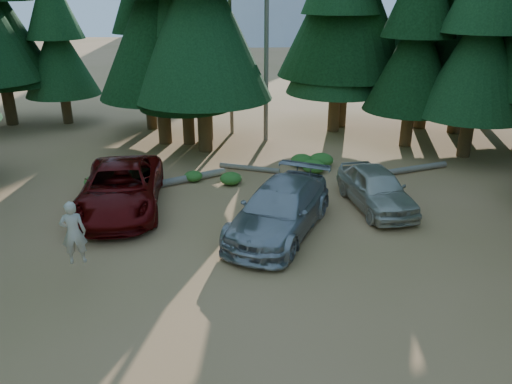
# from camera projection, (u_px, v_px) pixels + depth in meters

# --- Properties ---
(ground) EXTENTS (160.00, 160.00, 0.00)m
(ground) POSITION_uv_depth(u_px,v_px,m) (244.00, 275.00, 15.04)
(ground) COLOR olive
(ground) RESTS_ON ground
(forest_belt_north) EXTENTS (36.00, 7.00, 22.00)m
(forest_belt_north) POSITION_uv_depth(u_px,v_px,m) (252.00, 138.00, 28.93)
(forest_belt_north) COLOR black
(forest_belt_north) RESTS_ON ground
(snag_front) EXTENTS (0.24, 0.24, 12.00)m
(snag_front) POSITION_uv_depth(u_px,v_px,m) (267.00, 30.00, 26.19)
(snag_front) COLOR #6B6156
(snag_front) RESTS_ON ground
(snag_back) EXTENTS (0.20, 0.20, 10.00)m
(snag_back) POSITION_uv_depth(u_px,v_px,m) (230.00, 47.00, 27.97)
(snag_back) COLOR #6B6156
(snag_back) RESTS_ON ground
(red_pickup) EXTENTS (3.75, 6.70, 1.77)m
(red_pickup) POSITION_uv_depth(u_px,v_px,m) (121.00, 188.00, 19.26)
(red_pickup) COLOR #5B0807
(red_pickup) RESTS_ON ground
(silver_minivan_center) EXTENTS (4.51, 6.43, 1.73)m
(silver_minivan_center) POSITION_uv_depth(u_px,v_px,m) (280.00, 209.00, 17.41)
(silver_minivan_center) COLOR #9EA2A6
(silver_minivan_center) RESTS_ON ground
(silver_minivan_right) EXTENTS (2.79, 4.95, 1.59)m
(silver_minivan_right) POSITION_uv_depth(u_px,v_px,m) (376.00, 188.00, 19.45)
(silver_minivan_right) COLOR beige
(silver_minivan_right) RESTS_ON ground
(frisbee_player) EXTENTS (0.80, 0.63, 1.94)m
(frisbee_player) POSITION_uv_depth(u_px,v_px,m) (73.00, 232.00, 14.30)
(frisbee_player) COLOR beige
(frisbee_player) RESTS_ON ground
(log_left) EXTENTS (4.11, 2.74, 0.33)m
(log_left) POSITION_uv_depth(u_px,v_px,m) (178.00, 181.00, 21.98)
(log_left) COLOR #6B6156
(log_left) RESTS_ON ground
(log_mid) EXTENTS (2.91, 1.12, 0.24)m
(log_mid) POSITION_uv_depth(u_px,v_px,m) (249.00, 168.00, 23.65)
(log_mid) COLOR #6B6156
(log_mid) RESTS_ON ground
(log_right) EXTENTS (4.32, 2.00, 0.29)m
(log_right) POSITION_uv_depth(u_px,v_px,m) (406.00, 170.00, 23.33)
(log_right) COLOR #6B6156
(log_right) RESTS_ON ground
(shrub_far_left) EXTENTS (0.96, 0.96, 0.53)m
(shrub_far_left) POSITION_uv_depth(u_px,v_px,m) (95.00, 182.00, 21.58)
(shrub_far_left) COLOR #216A1F
(shrub_far_left) RESTS_ON ground
(shrub_left) EXTENTS (0.82, 0.82, 0.45)m
(shrub_left) POSITION_uv_depth(u_px,v_px,m) (193.00, 176.00, 22.32)
(shrub_left) COLOR #216A1F
(shrub_left) RESTS_ON ground
(shrub_center_left) EXTENTS (0.96, 0.96, 0.53)m
(shrub_center_left) POSITION_uv_depth(u_px,v_px,m) (231.00, 178.00, 21.94)
(shrub_center_left) COLOR #216A1F
(shrub_center_left) RESTS_ON ground
(shrub_center_right) EXTENTS (1.07, 1.07, 0.59)m
(shrub_center_right) POSITION_uv_depth(u_px,v_px,m) (302.00, 160.00, 24.17)
(shrub_center_right) COLOR #216A1F
(shrub_center_right) RESTS_ON ground
(shrub_right) EXTENTS (1.11, 1.11, 0.61)m
(shrub_right) POSITION_uv_depth(u_px,v_px,m) (314.00, 166.00, 23.33)
(shrub_right) COLOR #216A1F
(shrub_right) RESTS_ON ground
(shrub_far_right) EXTENTS (1.16, 1.16, 0.64)m
(shrub_far_right) POSITION_uv_depth(u_px,v_px,m) (321.00, 160.00, 24.15)
(shrub_far_right) COLOR #216A1F
(shrub_far_right) RESTS_ON ground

